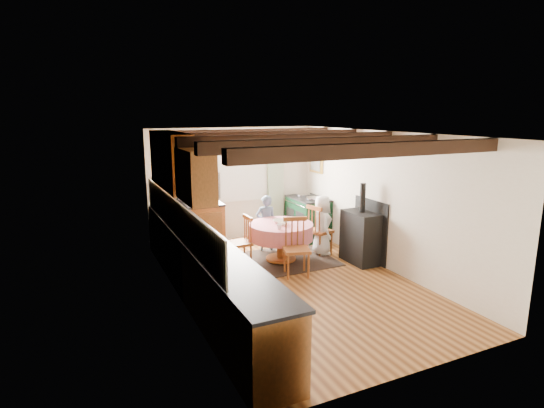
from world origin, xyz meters
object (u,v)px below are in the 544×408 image
dining_table (281,242)px  chair_near (297,248)px  child_far (266,223)px  child_right (322,225)px  chair_left (240,241)px  aga_range (308,218)px  chair_right (320,229)px  cup (279,227)px  cast_iron_stove (361,223)px

dining_table → chair_near: bearing=-96.6°
child_far → child_right: (0.90, -0.64, 0.01)m
chair_left → child_right: size_ratio=0.79×
child_right → dining_table: bearing=104.6°
chair_left → aga_range: bearing=116.1°
chair_right → child_far: bearing=44.1°
dining_table → cup: size_ratio=12.27×
dining_table → chair_left: 0.79m
chair_left → child_far: size_ratio=0.81×
chair_near → aga_range: bearing=72.2°
chair_right → cup: (-1.08, -0.41, 0.27)m
cast_iron_stove → child_right: 0.82m
chair_right → child_far: size_ratio=0.86×
cast_iron_stove → chair_right: bearing=117.8°
child_far → child_right: bearing=153.7°
dining_table → child_far: size_ratio=1.05×
chair_near → chair_right: 1.31m
cast_iron_stove → child_far: 1.87m
aga_range → child_far: bearing=-160.7°
dining_table → child_far: child_far is taller
chair_near → cup: size_ratio=10.28×
aga_range → child_far: child_far is taller
dining_table → chair_left: bearing=173.6°
chair_right → cast_iron_stove: bearing=-165.6°
cup → dining_table: bearing=59.5°
chair_left → aga_range: (1.96, 0.99, 0.01)m
chair_near → aga_range: 2.25m
child_far → dining_table: bearing=99.7°
chair_near → aga_range: size_ratio=0.99×
chair_right → cast_iron_stove: 0.91m
chair_left → chair_near: bearing=37.8°
aga_range → cup: (-1.37, -1.39, 0.30)m
cast_iron_stove → child_right: bearing=120.0°
chair_right → cup: bearing=97.3°
dining_table → cast_iron_stove: cast_iron_stove is taller
cast_iron_stove → child_right: cast_iron_stove is taller
child_right → chair_right: bearing=14.5°
cast_iron_stove → child_far: size_ratio=1.31×
chair_left → cast_iron_stove: size_ratio=0.62×
chair_right → child_right: child_right is taller
chair_near → child_far: (0.08, 1.44, 0.07)m
chair_near → child_right: bearing=55.9°
chair_right → cast_iron_stove: cast_iron_stove is taller
dining_table → cup: bearing=-120.5°
child_far → chair_right: bearing=156.7°
cast_iron_stove → child_right: (-0.40, 0.70, -0.16)m
child_far → cup: child_far is taller
chair_left → chair_right: (1.67, 0.00, 0.03)m
chair_near → chair_left: size_ratio=1.09×
chair_near → cast_iron_stove: bearing=20.9°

